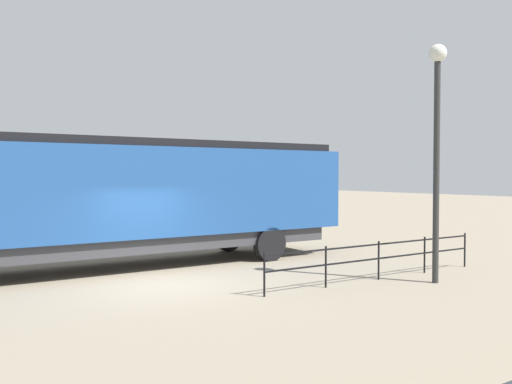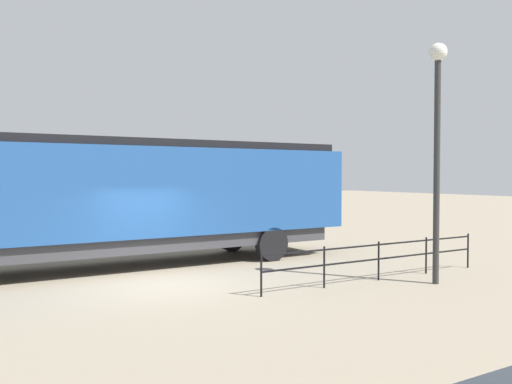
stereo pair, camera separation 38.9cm
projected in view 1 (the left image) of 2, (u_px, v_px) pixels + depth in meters
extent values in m
plane|color=gray|center=(165.00, 285.00, 13.67)|extent=(120.00, 120.00, 0.00)
cube|color=navy|center=(103.00, 192.00, 15.81)|extent=(3.00, 15.72, 2.61)
cube|color=black|center=(281.00, 199.00, 19.35)|extent=(2.88, 2.84, 1.83)
cube|color=black|center=(103.00, 143.00, 15.77)|extent=(2.70, 15.10, 0.24)
cube|color=#38383D|center=(104.00, 243.00, 15.86)|extent=(2.70, 14.47, 0.45)
cylinder|color=black|center=(228.00, 236.00, 19.75)|extent=(0.30, 1.10, 1.10)
cylinder|color=black|center=(270.00, 244.00, 17.49)|extent=(0.30, 1.10, 1.10)
cylinder|color=#2D2D2D|center=(436.00, 171.00, 13.85)|extent=(0.16, 0.16, 5.78)
sphere|color=silver|center=(438.00, 53.00, 13.76)|extent=(0.46, 0.46, 0.46)
cube|color=black|center=(379.00, 244.00, 14.33)|extent=(0.04, 7.37, 0.04)
cube|color=black|center=(379.00, 258.00, 14.34)|extent=(0.04, 7.37, 0.04)
cylinder|color=black|center=(264.00, 274.00, 12.32)|extent=(0.05, 0.05, 1.03)
cylinder|color=black|center=(326.00, 267.00, 13.33)|extent=(0.05, 0.05, 1.03)
cylinder|color=black|center=(379.00, 260.00, 14.34)|extent=(0.05, 0.05, 1.03)
cylinder|color=black|center=(425.00, 255.00, 15.35)|extent=(0.05, 0.05, 1.03)
cylinder|color=black|center=(465.00, 250.00, 16.36)|extent=(0.05, 0.05, 1.03)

